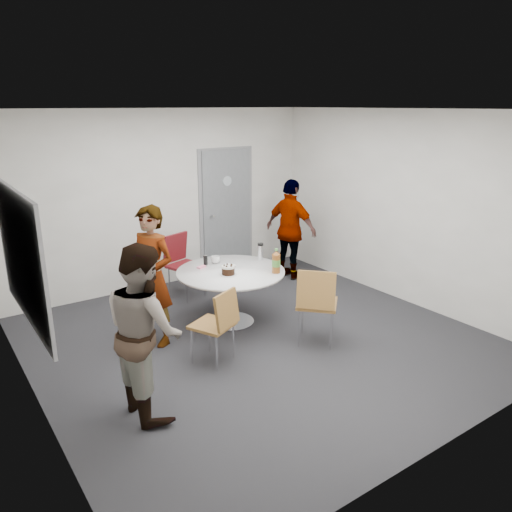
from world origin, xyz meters
TOP-DOWN VIEW (x-y plane):
  - floor at (0.00, 0.00)m, footprint 5.00×5.00m
  - ceiling at (0.00, 0.00)m, footprint 5.00×5.00m
  - wall_back at (0.00, 2.50)m, footprint 5.00×0.00m
  - wall_left at (-2.50, 0.00)m, footprint 0.00×5.00m
  - wall_right at (2.50, 0.00)m, footprint 0.00×5.00m
  - wall_front at (0.00, -2.50)m, footprint 5.00×0.00m
  - door at (1.10, 2.48)m, footprint 1.02×0.17m
  - whiteboard at (-2.46, 0.20)m, footprint 0.04×1.90m
  - table at (0.03, 0.60)m, footprint 1.38×1.38m
  - chair_near_left at (-0.67, -0.21)m, footprint 0.55×0.57m
  - chair_near_right at (0.48, -0.49)m, footprint 0.67×0.67m
  - chair_far at (-0.07, 1.86)m, footprint 0.56×0.59m
  - person_main at (-1.04, 0.67)m, footprint 0.62×0.72m
  - person_left at (-1.66, -0.58)m, footprint 0.62×0.79m
  - person_right at (1.75, 1.57)m, footprint 0.62×1.02m

SIDE VIEW (x-z plane):
  - floor at x=0.00m, z-range 0.00..0.00m
  - chair_near_left at x=-0.67m, z-range 0.09..0.95m
  - chair_far at x=-0.07m, z-range 0.11..1.05m
  - chair_near_right at x=0.48m, z-range 0.11..1.07m
  - table at x=0.03m, z-range 0.11..1.15m
  - person_left at x=-1.66m, z-range 0.00..1.62m
  - person_right at x=1.75m, z-range 0.00..1.63m
  - person_main at x=-1.04m, z-range 0.00..1.67m
  - door at x=1.10m, z-range -0.03..2.09m
  - wall_back at x=0.00m, z-range -1.15..3.85m
  - wall_left at x=-2.50m, z-range -1.15..3.85m
  - wall_right at x=2.50m, z-range -1.15..3.85m
  - wall_front at x=0.00m, z-range -1.15..3.85m
  - whiteboard at x=-2.46m, z-range 0.82..2.08m
  - ceiling at x=0.00m, z-range 2.70..2.70m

